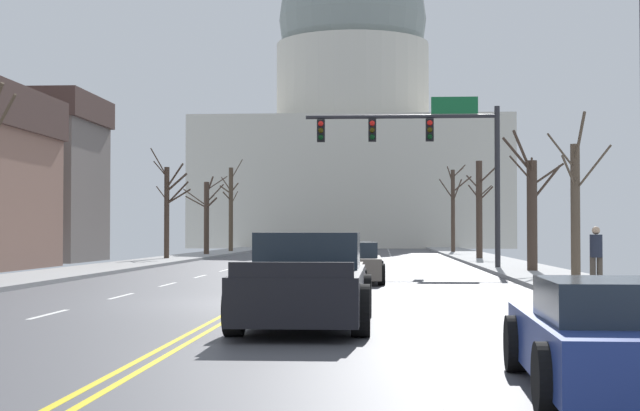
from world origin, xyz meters
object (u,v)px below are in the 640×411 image
Objects in this scene: street_lamp_right at (627,79)px; sedan_near_00 at (351,259)px; sedan_near_04 at (619,339)px; signal_gantry at (428,144)px; sedan_near_02 at (326,274)px; sedan_oncoming_01 at (304,248)px; pedestrian_01 at (596,252)px; sedan_oncoming_00 at (288,251)px; sedan_near_01 at (351,263)px; pickup_truck_near_03 at (306,284)px.

street_lamp_right reaches higher than sedan_near_00.
sedan_near_00 is 26.28m from sedan_near_04.
signal_gantry is at bearing 98.88° from street_lamp_right.
sedan_near_00 is 0.99× the size of sedan_near_02.
signal_gantry is at bearing -70.14° from sedan_oncoming_01.
pedestrian_01 is (6.98, -8.90, 0.44)m from sedan_near_00.
sedan_near_02 is at bearing -91.04° from sedan_near_00.
signal_gantry is 1.70× the size of sedan_oncoming_00.
pedestrian_01 is at bearing -72.57° from signal_gantry.
street_lamp_right is 11.28m from sedan_near_04.
street_lamp_right is 12.44m from sedan_near_01.
sedan_near_02 is (-0.23, -12.45, -0.01)m from sedan_near_00.
sedan_near_04 is (3.44, -26.05, -0.04)m from sedan_near_00.
signal_gantry is at bearing 82.09° from pickup_truck_near_03.
sedan_near_01 is at bearing 155.19° from pedestrian_01.
pickup_truck_near_03 reaches higher than sedan_near_04.
sedan_oncoming_01 is (-6.54, 18.10, -4.55)m from signal_gantry.
sedan_oncoming_00 reaches higher than sedan_near_02.
sedan_near_04 is at bearing -74.91° from sedan_near_02.
sedan_oncoming_00 is at bearing 100.25° from sedan_near_04.
sedan_near_04 is (3.62, -6.72, -0.17)m from pickup_truck_near_03.
street_lamp_right reaches higher than pedestrian_01.
signal_gantry reaches higher than pedestrian_01.
sedan_oncoming_01 is (-9.60, 37.72, -4.08)m from street_lamp_right.
sedan_oncoming_01 reaches higher than sedan_oncoming_00.
sedan_oncoming_00 is (-7.05, 39.00, 0.04)m from sedan_near_04.
sedan_near_02 is at bearing -84.52° from sedan_oncoming_01.
sedan_near_04 is at bearing -101.66° from pedestrian_01.
sedan_near_02 is (-3.25, -16.16, -4.59)m from signal_gantry.
sedan_near_00 is 12.45m from sedan_near_02.
sedan_near_04 is 0.91× the size of sedan_oncoming_01.
pedestrian_01 is (3.96, -12.61, -4.13)m from signal_gantry.
pedestrian_01 is at bearing 82.72° from street_lamp_right.
signal_gantry is 19.86m from street_lamp_right.
sedan_near_00 is 11.32m from pedestrian_01.
street_lamp_right is 1.74× the size of sedan_near_00.
sedan_oncoming_01 reaches higher than sedan_near_02.
sedan_near_01 is at bearing 120.21° from street_lamp_right.
signal_gantry reaches higher than pickup_truck_near_03.
sedan_near_02 is at bearing -153.78° from pedestrian_01.
sedan_near_02 is (-6.31, 3.46, -4.12)m from street_lamp_right.
sedan_near_00 is (-6.09, 15.90, -4.11)m from street_lamp_right.
pedestrian_01 reaches higher than sedan_near_01.
sedan_oncoming_01 is at bearing 108.87° from pedestrian_01.
signal_gantry is 1.04× the size of street_lamp_right.
signal_gantry reaches higher than sedan_oncoming_00.
signal_gantry is 1.81× the size of sedan_near_00.
sedan_near_04 is (0.42, -29.77, -4.61)m from signal_gantry.
sedan_near_04 is 39.64m from sedan_oncoming_00.
signal_gantry is at bearing 78.62° from sedan_near_02.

